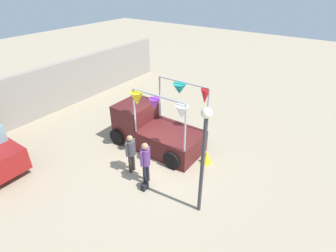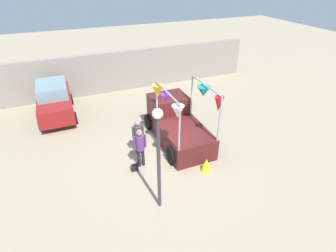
{
  "view_description": "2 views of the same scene",
  "coord_description": "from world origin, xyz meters",
  "views": [
    {
      "loc": [
        -7.02,
        -5.58,
        6.87
      ],
      "look_at": [
        0.57,
        -0.25,
        1.47
      ],
      "focal_mm": 28.0,
      "sensor_mm": 36.0,
      "label": 1
    },
    {
      "loc": [
        -3.51,
        -8.92,
        7.16
      ],
      "look_at": [
        0.08,
        -0.18,
        1.41
      ],
      "focal_mm": 28.0,
      "sensor_mm": 36.0,
      "label": 2
    }
  ],
  "objects": [
    {
      "name": "handbag",
      "position": [
        -1.64,
        -0.76,
        0.14
      ],
      "size": [
        0.28,
        0.16,
        0.28
      ],
      "primitive_type": "cube",
      "color": "black",
      "rests_on": "ground"
    },
    {
      "name": "vendor_truck",
      "position": [
        0.9,
        0.85,
        0.86
      ],
      "size": [
        2.49,
        4.07,
        3.01
      ],
      "color": "#4C1919",
      "rests_on": "ground"
    },
    {
      "name": "ground_plane",
      "position": [
        0.0,
        0.0,
        0.0
      ],
      "size": [
        60.0,
        60.0,
        0.0
      ],
      "primitive_type": "plane",
      "color": "gray"
    },
    {
      "name": "brick_boundary_wall",
      "position": [
        0.0,
        7.61,
        1.3
      ],
      "size": [
        18.0,
        0.36,
        2.6
      ],
      "primitive_type": "cube",
      "color": "gray",
      "rests_on": "ground"
    },
    {
      "name": "folded_kite_bundle_sunflower",
      "position": [
        1.05,
        -1.88,
        0.3
      ],
      "size": [
        0.47,
        0.47,
        0.6
      ],
      "primitive_type": "cone",
      "rotation": [
        0.0,
        0.0,
        1.64
      ],
      "color": "yellow",
      "rests_on": "ground"
    },
    {
      "name": "person_customer",
      "position": [
        -1.29,
        -0.56,
        1.07
      ],
      "size": [
        0.53,
        0.34,
        1.76
      ],
      "color": "black",
      "rests_on": "ground"
    },
    {
      "name": "street_lamp",
      "position": [
        -1.34,
        -2.86,
        2.5
      ],
      "size": [
        0.32,
        0.32,
        3.81
      ],
      "color": "#333338",
      "rests_on": "ground"
    },
    {
      "name": "person_vendor",
      "position": [
        -1.12,
        0.31,
        1.0
      ],
      "size": [
        0.53,
        0.34,
        1.66
      ],
      "color": "#2D2823",
      "rests_on": "ground"
    }
  ]
}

